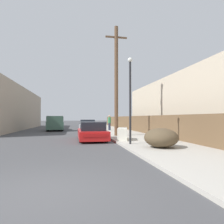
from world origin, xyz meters
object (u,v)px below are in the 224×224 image
at_px(street_lamp, 130,94).
at_px(car_parked_mid, 88,126).
at_px(pickup_truck, 55,123).
at_px(brush_pile, 161,138).
at_px(discarded_fridge, 122,134).
at_px(pedestrian, 109,122).
at_px(parked_sports_car_red, 92,132).
at_px(utility_pole, 116,79).

bearing_deg(street_lamp, car_parked_mid, 96.46).
relative_size(pickup_truck, brush_pile, 3.29).
height_order(discarded_fridge, brush_pile, brush_pile).
bearing_deg(pedestrian, parked_sports_car_red, -107.60).
distance_m(utility_pole, pedestrian, 8.04).
distance_m(car_parked_mid, pickup_truck, 4.17).
bearing_deg(pickup_truck, utility_pole, 117.32).
relative_size(discarded_fridge, pedestrian, 0.95).
xyz_separation_m(parked_sports_car_red, brush_pile, (2.95, -4.90, 0.01)).
bearing_deg(discarded_fridge, parked_sports_car_red, 160.51).
relative_size(pickup_truck, utility_pole, 0.61).
height_order(discarded_fridge, street_lamp, street_lamp).
height_order(pickup_truck, brush_pile, pickup_truck).
relative_size(utility_pole, pedestrian, 5.08).
relative_size(discarded_fridge, parked_sports_car_red, 0.37).
height_order(parked_sports_car_red, brush_pile, parked_sports_car_red).
distance_m(parked_sports_car_red, car_parked_mid, 9.67).
relative_size(parked_sports_car_red, pedestrian, 2.59).
distance_m(discarded_fridge, car_parked_mid, 11.05).
bearing_deg(brush_pile, pedestrian, 90.44).
distance_m(car_parked_mid, utility_pole, 8.99).
distance_m(utility_pole, brush_pile, 7.96).
relative_size(pickup_truck, pedestrian, 3.09).
xyz_separation_m(discarded_fridge, utility_pole, (0.26, 3.14, 4.22)).
bearing_deg(utility_pole, pedestrian, 84.42).
xyz_separation_m(parked_sports_car_red, utility_pole, (2.15, 1.85, 4.15)).
relative_size(brush_pile, pedestrian, 0.94).
distance_m(discarded_fridge, brush_pile, 3.76).
height_order(car_parked_mid, brush_pile, car_parked_mid).
relative_size(car_parked_mid, utility_pole, 0.53).
height_order(discarded_fridge, parked_sports_car_red, parked_sports_car_red).
distance_m(pickup_truck, utility_pole, 11.60).
relative_size(parked_sports_car_red, street_lamp, 0.95).
xyz_separation_m(pickup_truck, street_lamp, (5.32, -14.57, 2.02)).
bearing_deg(utility_pole, parked_sports_car_red, -139.23).
bearing_deg(street_lamp, brush_pile, -54.64).
bearing_deg(discarded_fridge, utility_pole, 100.09).
bearing_deg(brush_pile, street_lamp, 125.36).
distance_m(discarded_fridge, parked_sports_car_red, 2.28).
bearing_deg(parked_sports_car_red, car_parked_mid, 87.86).
bearing_deg(pedestrian, street_lamp, -94.68).
xyz_separation_m(discarded_fridge, pedestrian, (0.96, 10.25, 0.52)).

